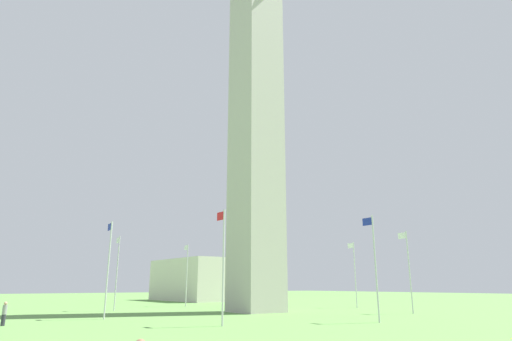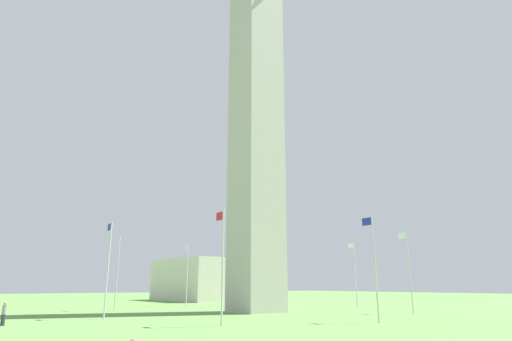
{
  "view_description": "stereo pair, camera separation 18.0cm",
  "coord_description": "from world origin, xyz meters",
  "px_view_note": "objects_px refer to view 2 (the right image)",
  "views": [
    {
      "loc": [
        -39.9,
        29.47,
        2.92
      ],
      "look_at": [
        0.0,
        0.0,
        16.12
      ],
      "focal_mm": 30.2,
      "sensor_mm": 36.0,
      "label": 1
    },
    {
      "loc": [
        -40.01,
        29.32,
        2.92
      ],
      "look_at": [
        0.0,
        0.0,
        16.12
      ],
      "focal_mm": 30.2,
      "sensor_mm": 36.0,
      "label": 2
    }
  ],
  "objects_px": {
    "flagpole_s": "(374,263)",
    "flagpole_nw": "(273,273)",
    "person_gray_shirt": "(4,314)",
    "distant_building": "(211,280)",
    "obelisk_monument": "(256,119)",
    "flagpole_w": "(355,271)",
    "flagpole_n": "(187,272)",
    "flagpole_sw": "(409,268)",
    "flagpole_ne": "(117,269)",
    "flagpole_e": "(108,265)",
    "flagpole_se": "(222,261)"
  },
  "relations": [
    {
      "from": "flagpole_ne",
      "to": "flagpole_e",
      "type": "height_order",
      "value": "same"
    },
    {
      "from": "flagpole_nw",
      "to": "flagpole_n",
      "type": "bearing_deg",
      "value": 67.5
    },
    {
      "from": "flagpole_ne",
      "to": "flagpole_e",
      "type": "bearing_deg",
      "value": 157.5
    },
    {
      "from": "flagpole_n",
      "to": "flagpole_e",
      "type": "height_order",
      "value": "same"
    },
    {
      "from": "obelisk_monument",
      "to": "flagpole_ne",
      "type": "bearing_deg",
      "value": 44.86
    },
    {
      "from": "flagpole_sw",
      "to": "distant_building",
      "type": "xyz_separation_m",
      "value": [
        47.72,
        -3.61,
        -0.84
      ]
    },
    {
      "from": "flagpole_s",
      "to": "flagpole_w",
      "type": "xyz_separation_m",
      "value": [
        16.6,
        -16.6,
        0.0
      ]
    },
    {
      "from": "flagpole_ne",
      "to": "flagpole_w",
      "type": "bearing_deg",
      "value": -112.5
    },
    {
      "from": "flagpole_se",
      "to": "flagpole_w",
      "type": "height_order",
      "value": "same"
    },
    {
      "from": "flagpole_n",
      "to": "flagpole_e",
      "type": "bearing_deg",
      "value": 135.0
    },
    {
      "from": "flagpole_sw",
      "to": "obelisk_monument",
      "type": "bearing_deg",
      "value": 45.14
    },
    {
      "from": "flagpole_w",
      "to": "person_gray_shirt",
      "type": "xyz_separation_m",
      "value": [
        -1.93,
        41.19,
        -3.85
      ]
    },
    {
      "from": "flagpole_s",
      "to": "person_gray_shirt",
      "type": "height_order",
      "value": "flagpole_s"
    },
    {
      "from": "flagpole_n",
      "to": "flagpole_se",
      "type": "relative_size",
      "value": 1.0
    },
    {
      "from": "flagpole_n",
      "to": "distant_building",
      "type": "distance_m",
      "value": 24.74
    },
    {
      "from": "person_gray_shirt",
      "to": "distant_building",
      "type": "distance_m",
      "value": 55.15
    },
    {
      "from": "flagpole_ne",
      "to": "person_gray_shirt",
      "type": "height_order",
      "value": "flagpole_ne"
    },
    {
      "from": "person_gray_shirt",
      "to": "flagpole_w",
      "type": "bearing_deg",
      "value": 2.58
    },
    {
      "from": "flagpole_e",
      "to": "flagpole_nw",
      "type": "distance_m",
      "value": 30.67
    },
    {
      "from": "obelisk_monument",
      "to": "distant_building",
      "type": "height_order",
      "value": "obelisk_monument"
    },
    {
      "from": "person_gray_shirt",
      "to": "distant_building",
      "type": "bearing_deg",
      "value": 43.42
    },
    {
      "from": "flagpole_se",
      "to": "person_gray_shirt",
      "type": "distance_m",
      "value": 16.62
    },
    {
      "from": "flagpole_se",
      "to": "obelisk_monument",
      "type": "bearing_deg",
      "value": -45.14
    },
    {
      "from": "flagpole_e",
      "to": "flagpole_nw",
      "type": "relative_size",
      "value": 1.0
    },
    {
      "from": "obelisk_monument",
      "to": "distant_building",
      "type": "bearing_deg",
      "value": -23.06
    },
    {
      "from": "flagpole_e",
      "to": "obelisk_monument",
      "type": "bearing_deg",
      "value": -90.19
    },
    {
      "from": "flagpole_nw",
      "to": "distant_building",
      "type": "distance_m",
      "value": 24.53
    },
    {
      "from": "flagpole_n",
      "to": "flagpole_s",
      "type": "bearing_deg",
      "value": 180.0
    },
    {
      "from": "flagpole_se",
      "to": "flagpole_e",
      "type": "bearing_deg",
      "value": 22.5
    },
    {
      "from": "flagpole_ne",
      "to": "flagpole_nw",
      "type": "bearing_deg",
      "value": -90.0
    },
    {
      "from": "flagpole_s",
      "to": "distant_building",
      "type": "bearing_deg",
      "value": -16.26
    },
    {
      "from": "flagpole_n",
      "to": "flagpole_s",
      "type": "relative_size",
      "value": 1.0
    },
    {
      "from": "flagpole_n",
      "to": "distant_building",
      "type": "xyz_separation_m",
      "value": [
        19.39,
        -15.34,
        -0.84
      ]
    },
    {
      "from": "flagpole_n",
      "to": "distant_building",
      "type": "height_order",
      "value": "flagpole_n"
    },
    {
      "from": "obelisk_monument",
      "to": "flagpole_w",
      "type": "height_order",
      "value": "obelisk_monument"
    },
    {
      "from": "flagpole_nw",
      "to": "distant_building",
      "type": "bearing_deg",
      "value": -8.46
    },
    {
      "from": "flagpole_nw",
      "to": "distant_building",
      "type": "relative_size",
      "value": 0.43
    },
    {
      "from": "flagpole_n",
      "to": "flagpole_sw",
      "type": "bearing_deg",
      "value": -157.5
    },
    {
      "from": "flagpole_ne",
      "to": "flagpole_s",
      "type": "height_order",
      "value": "same"
    },
    {
      "from": "flagpole_s",
      "to": "flagpole_nw",
      "type": "xyz_separation_m",
      "value": [
        28.33,
        -11.74,
        0.0
      ]
    },
    {
      "from": "flagpole_s",
      "to": "flagpole_nw",
      "type": "bearing_deg",
      "value": -22.5
    },
    {
      "from": "flagpole_s",
      "to": "flagpole_w",
      "type": "height_order",
      "value": "same"
    },
    {
      "from": "obelisk_monument",
      "to": "flagpole_s",
      "type": "distance_m",
      "value": 24.47
    },
    {
      "from": "person_gray_shirt",
      "to": "distant_building",
      "type": "relative_size",
      "value": 0.09
    },
    {
      "from": "obelisk_monument",
      "to": "person_gray_shirt",
      "type": "bearing_deg",
      "value": 94.36
    },
    {
      "from": "flagpole_sw",
      "to": "person_gray_shirt",
      "type": "height_order",
      "value": "flagpole_sw"
    },
    {
      "from": "flagpole_n",
      "to": "flagpole_sw",
      "type": "xyz_separation_m",
      "value": [
        -28.33,
        -11.74,
        0.0
      ]
    },
    {
      "from": "flagpole_s",
      "to": "distant_building",
      "type": "height_order",
      "value": "flagpole_s"
    },
    {
      "from": "flagpole_nw",
      "to": "distant_building",
      "type": "xyz_separation_m",
      "value": [
        24.25,
        -3.61,
        -0.84
      ]
    },
    {
      "from": "flagpole_e",
      "to": "distant_building",
      "type": "xyz_separation_m",
      "value": [
        35.99,
        -31.94,
        -0.84
      ]
    }
  ]
}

